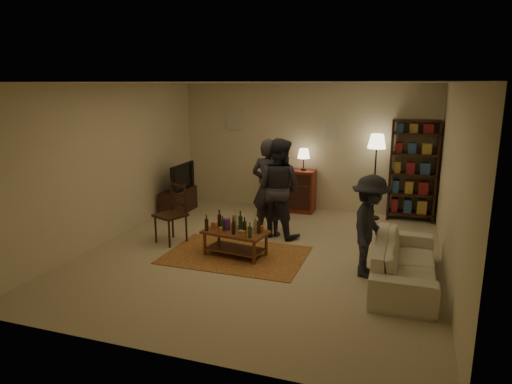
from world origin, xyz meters
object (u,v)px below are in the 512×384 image
at_px(bookshelf, 413,170).
at_px(tv_stand, 179,195).
at_px(dining_chair, 173,210).
at_px(floor_lamp, 377,147).
at_px(person_left, 268,187).
at_px(sofa, 405,262).
at_px(person_right, 279,188).
at_px(person_by_sofa, 370,226).
at_px(coffee_table, 235,233).
at_px(dresser, 292,189).

bearing_deg(bookshelf, tv_stand, -168.20).
bearing_deg(bookshelf, dining_chair, -145.30).
height_order(bookshelf, floor_lamp, bookshelf).
bearing_deg(bookshelf, person_left, -143.90).
xyz_separation_m(dining_chair, tv_stand, (-0.82, 1.70, -0.18)).
bearing_deg(sofa, dining_chair, 82.61).
bearing_deg(person_right, floor_lamp, -117.32).
xyz_separation_m(dining_chair, bookshelf, (3.87, 2.68, 0.47)).
distance_m(sofa, person_right, 2.66).
height_order(bookshelf, person_by_sofa, bookshelf).
distance_m(person_left, person_by_sofa, 2.31).
height_order(bookshelf, person_right, bookshelf).
xyz_separation_m(coffee_table, person_by_sofa, (2.07, -0.12, 0.36)).
height_order(dining_chair, person_by_sofa, person_by_sofa).
relative_size(dresser, person_right, 0.77).
xyz_separation_m(coffee_table, person_left, (0.18, 1.19, 0.50)).
distance_m(dresser, person_by_sofa, 3.57).
height_order(floor_lamp, person_left, person_left).
xyz_separation_m(tv_stand, person_right, (2.44, -0.82, 0.50)).
relative_size(tv_stand, floor_lamp, 0.61).
height_order(dining_chair, dresser, dresser).
relative_size(bookshelf, person_right, 1.14).
height_order(sofa, person_by_sofa, person_by_sofa).
xyz_separation_m(dresser, bookshelf, (2.44, 0.07, 0.56)).
relative_size(bookshelf, person_left, 1.15).
distance_m(dining_chair, bookshelf, 4.74).
distance_m(bookshelf, person_left, 3.02).
height_order(dresser, person_left, person_left).
xyz_separation_m(coffee_table, dining_chair, (-1.26, 0.28, 0.18)).
bearing_deg(tv_stand, dresser, 22.07).
distance_m(sofa, person_left, 2.83).
distance_m(tv_stand, sofa, 5.14).
height_order(dresser, person_right, person_right).
height_order(dining_chair, person_right, person_right).
distance_m(dresser, bookshelf, 2.50).
relative_size(bookshelf, floor_lamp, 1.17).
height_order(coffee_table, tv_stand, tv_stand).
distance_m(bookshelf, person_by_sofa, 3.15).
bearing_deg(floor_lamp, sofa, -77.64).
xyz_separation_m(bookshelf, floor_lamp, (-0.71, -0.13, 0.43)).
xyz_separation_m(tv_stand, bookshelf, (4.69, 0.98, 0.65)).
height_order(sofa, person_right, person_right).
bearing_deg(sofa, tv_stand, 64.66).
xyz_separation_m(dining_chair, person_left, (1.44, 0.90, 0.32)).
height_order(coffee_table, sofa, coffee_table).
bearing_deg(floor_lamp, bookshelf, 10.32).
distance_m(person_left, person_right, 0.19).
distance_m(tv_stand, person_left, 2.44).
bearing_deg(person_by_sofa, bookshelf, -3.37).
xyz_separation_m(floor_lamp, person_left, (-1.72, -1.65, -0.59)).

